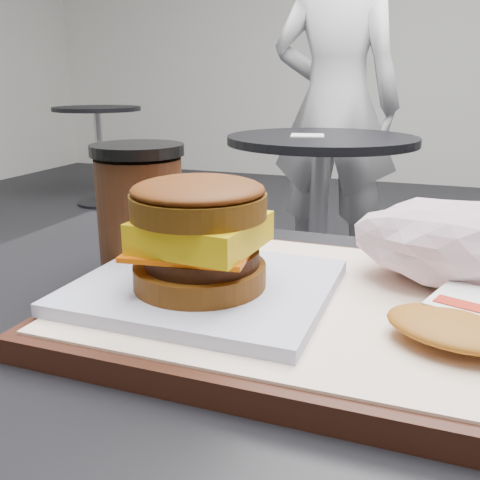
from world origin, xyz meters
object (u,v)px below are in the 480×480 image
(breakfast_sandwich, at_px, (201,247))
(coffee_cup, at_px, (140,213))
(patron, at_px, (335,106))
(serving_tray, at_px, (325,308))
(neighbor_table, at_px, (320,189))
(crumpled_wrapper, at_px, (450,242))

(breakfast_sandwich, xyz_separation_m, coffee_cup, (-0.09, 0.07, 0.00))
(breakfast_sandwich, distance_m, patron, 2.26)
(serving_tray, height_order, neighbor_table, serving_tray)
(coffee_cup, bearing_deg, serving_tray, -11.32)
(breakfast_sandwich, relative_size, coffee_cup, 1.53)
(serving_tray, relative_size, breakfast_sandwich, 1.99)
(breakfast_sandwich, bearing_deg, crumpled_wrapper, 29.71)
(crumpled_wrapper, distance_m, coffee_cup, 0.27)
(coffee_cup, height_order, neighbor_table, coffee_cup)
(coffee_cup, bearing_deg, neighbor_table, 95.67)
(coffee_cup, relative_size, patron, 0.08)
(serving_tray, height_order, coffee_cup, coffee_cup)
(coffee_cup, bearing_deg, crumpled_wrapper, 6.93)
(coffee_cup, distance_m, patron, 2.18)
(breakfast_sandwich, relative_size, crumpled_wrapper, 1.27)
(neighbor_table, distance_m, patron, 0.68)
(breakfast_sandwich, height_order, neighbor_table, breakfast_sandwich)
(neighbor_table, bearing_deg, serving_tray, -78.09)
(neighbor_table, bearing_deg, crumpled_wrapper, -74.49)
(breakfast_sandwich, distance_m, crumpled_wrapper, 0.20)
(serving_tray, bearing_deg, coffee_cup, 168.68)
(breakfast_sandwich, relative_size, neighbor_table, 0.25)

